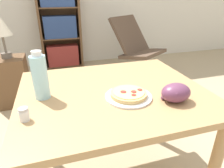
{
  "coord_description": "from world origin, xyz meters",
  "views": [
    {
      "loc": [
        -0.16,
        -1.08,
        1.22
      ],
      "look_at": [
        0.12,
        -0.17,
        0.78
      ],
      "focal_mm": 32.0,
      "sensor_mm": 36.0,
      "label": 1
    }
  ],
  "objects_px": {
    "grape_bunch": "(176,93)",
    "salt_shaker": "(24,114)",
    "lounge_chair_far": "(137,57)",
    "table_lamp": "(0,27)",
    "side_table": "(13,81)",
    "drink_bottle": "(40,77)",
    "bookshelf": "(60,25)",
    "pizza_on_plate": "(129,95)"
  },
  "relations": [
    {
      "from": "drink_bottle",
      "to": "table_lamp",
      "type": "xyz_separation_m",
      "value": [
        -0.41,
        1.37,
        0.06
      ]
    },
    {
      "from": "salt_shaker",
      "to": "pizza_on_plate",
      "type": "bearing_deg",
      "value": 7.18
    },
    {
      "from": "drink_bottle",
      "to": "lounge_chair_far",
      "type": "xyz_separation_m",
      "value": [
        1.35,
        1.83,
        -0.55
      ]
    },
    {
      "from": "drink_bottle",
      "to": "salt_shaker",
      "type": "bearing_deg",
      "value": -110.5
    },
    {
      "from": "lounge_chair_far",
      "to": "table_lamp",
      "type": "bearing_deg",
      "value": 162.71
    },
    {
      "from": "pizza_on_plate",
      "to": "table_lamp",
      "type": "height_order",
      "value": "table_lamp"
    },
    {
      "from": "grape_bunch",
      "to": "bookshelf",
      "type": "relative_size",
      "value": 0.1
    },
    {
      "from": "drink_bottle",
      "to": "lounge_chair_far",
      "type": "relative_size",
      "value": 0.26
    },
    {
      "from": "lounge_chair_far",
      "to": "bookshelf",
      "type": "relative_size",
      "value": 0.63
    },
    {
      "from": "drink_bottle",
      "to": "side_table",
      "type": "height_order",
      "value": "drink_bottle"
    },
    {
      "from": "salt_shaker",
      "to": "table_lamp",
      "type": "bearing_deg",
      "value": 102.36
    },
    {
      "from": "drink_bottle",
      "to": "bookshelf",
      "type": "bearing_deg",
      "value": 84.66
    },
    {
      "from": "grape_bunch",
      "to": "bookshelf",
      "type": "xyz_separation_m",
      "value": [
        -0.4,
        2.78,
        -0.06
      ]
    },
    {
      "from": "table_lamp",
      "to": "grape_bunch",
      "type": "bearing_deg",
      "value": -56.83
    },
    {
      "from": "bookshelf",
      "to": "pizza_on_plate",
      "type": "bearing_deg",
      "value": -86.03
    },
    {
      "from": "drink_bottle",
      "to": "side_table",
      "type": "relative_size",
      "value": 0.44
    },
    {
      "from": "salt_shaker",
      "to": "bookshelf",
      "type": "bearing_deg",
      "value": 83.55
    },
    {
      "from": "lounge_chair_far",
      "to": "side_table",
      "type": "xyz_separation_m",
      "value": [
        -1.76,
        -0.46,
        -0.01
      ]
    },
    {
      "from": "pizza_on_plate",
      "to": "bookshelf",
      "type": "bearing_deg",
      "value": 93.97
    },
    {
      "from": "bookshelf",
      "to": "drink_bottle",
      "type": "bearing_deg",
      "value": -95.34
    },
    {
      "from": "grape_bunch",
      "to": "drink_bottle",
      "type": "xyz_separation_m",
      "value": [
        -0.63,
        0.23,
        0.07
      ]
    },
    {
      "from": "lounge_chair_far",
      "to": "side_table",
      "type": "height_order",
      "value": "lounge_chair_far"
    },
    {
      "from": "grape_bunch",
      "to": "lounge_chair_far",
      "type": "bearing_deg",
      "value": 70.87
    },
    {
      "from": "pizza_on_plate",
      "to": "side_table",
      "type": "bearing_deg",
      "value": 119.19
    },
    {
      "from": "drink_bottle",
      "to": "salt_shaker",
      "type": "height_order",
      "value": "drink_bottle"
    },
    {
      "from": "bookshelf",
      "to": "table_lamp",
      "type": "distance_m",
      "value": 1.36
    },
    {
      "from": "table_lamp",
      "to": "side_table",
      "type": "bearing_deg",
      "value": 180.0
    },
    {
      "from": "bookshelf",
      "to": "table_lamp",
      "type": "height_order",
      "value": "bookshelf"
    },
    {
      "from": "side_table",
      "to": "lounge_chair_far",
      "type": "bearing_deg",
      "value": 14.59
    },
    {
      "from": "bookshelf",
      "to": "table_lamp",
      "type": "xyz_separation_m",
      "value": [
        -0.65,
        -1.18,
        0.18
      ]
    },
    {
      "from": "grape_bunch",
      "to": "drink_bottle",
      "type": "height_order",
      "value": "drink_bottle"
    },
    {
      "from": "lounge_chair_far",
      "to": "drink_bottle",
      "type": "bearing_deg",
      "value": -158.26
    },
    {
      "from": "bookshelf",
      "to": "side_table",
      "type": "xyz_separation_m",
      "value": [
        -0.65,
        -1.18,
        -0.43
      ]
    },
    {
      "from": "pizza_on_plate",
      "to": "grape_bunch",
      "type": "distance_m",
      "value": 0.23
    },
    {
      "from": "grape_bunch",
      "to": "side_table",
      "type": "distance_m",
      "value": 1.98
    },
    {
      "from": "lounge_chair_far",
      "to": "table_lamp",
      "type": "relative_size",
      "value": 2.02
    },
    {
      "from": "grape_bunch",
      "to": "lounge_chair_far",
      "type": "distance_m",
      "value": 2.24
    },
    {
      "from": "lounge_chair_far",
      "to": "table_lamp",
      "type": "distance_m",
      "value": 1.92
    },
    {
      "from": "grape_bunch",
      "to": "salt_shaker",
      "type": "distance_m",
      "value": 0.71
    },
    {
      "from": "bookshelf",
      "to": "lounge_chair_far",
      "type": "bearing_deg",
      "value": -32.95
    },
    {
      "from": "pizza_on_plate",
      "to": "grape_bunch",
      "type": "xyz_separation_m",
      "value": [
        0.21,
        -0.1,
        0.03
      ]
    },
    {
      "from": "grape_bunch",
      "to": "salt_shaker",
      "type": "relative_size",
      "value": 2.5
    }
  ]
}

